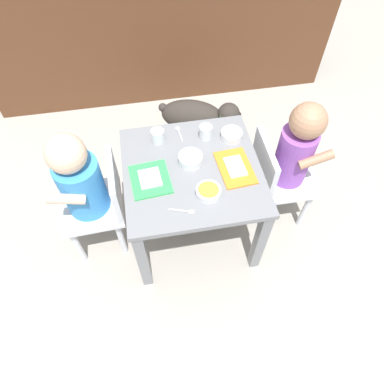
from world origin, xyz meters
name	(u,v)px	position (x,y,z in m)	size (l,w,h in m)	color
ground_plane	(192,226)	(0.00, 0.00, 0.00)	(7.00, 7.00, 0.00)	#9E998E
kitchen_cabinet_back	(158,18)	(0.00, 1.22, 0.48)	(2.19, 0.37, 0.96)	#56331E
dining_table	(192,181)	(0.00, 0.00, 0.39)	(0.57, 0.57, 0.47)	slate
seated_child_left	(83,184)	(-0.45, 0.01, 0.45)	(0.29, 0.29, 0.71)	silver
seated_child_right	(292,154)	(0.45, 0.02, 0.45)	(0.28, 0.28, 0.72)	silver
dog	(197,117)	(0.14, 0.59, 0.22)	(0.47, 0.29, 0.33)	#332D28
food_tray_left	(150,179)	(-0.18, -0.03, 0.47)	(0.17, 0.19, 0.02)	green
food_tray_right	(235,167)	(0.18, -0.03, 0.47)	(0.15, 0.21, 0.02)	orange
water_cup_left	(158,137)	(-0.12, 0.18, 0.50)	(0.06, 0.06, 0.06)	white
water_cup_right	(206,133)	(0.09, 0.17, 0.50)	(0.06, 0.06, 0.06)	white
veggie_bowl_far	(232,135)	(0.20, 0.15, 0.49)	(0.09, 0.09, 0.04)	white
veggie_bowl_near	(208,192)	(0.04, -0.14, 0.48)	(0.10, 0.10, 0.03)	white
cereal_bowl_left_side	(191,159)	(0.00, 0.04, 0.49)	(0.10, 0.10, 0.04)	white
spoon_by_left_tray	(185,211)	(-0.06, -0.20, 0.47)	(0.10, 0.04, 0.01)	silver
spoon_by_right_tray	(179,132)	(-0.02, 0.22, 0.47)	(0.02, 0.10, 0.01)	silver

